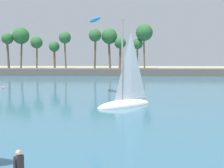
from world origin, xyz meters
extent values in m
cube|color=#386B84|center=(0.00, 56.80, 0.03)|extent=(220.00, 101.33, 0.06)
cube|color=#605B54|center=(0.00, 67.46, 0.90)|extent=(94.70, 6.00, 1.80)
cylinder|color=brown|center=(-25.07, 68.00, 5.94)|extent=(0.88, 0.62, 8.31)
sphere|color=#2D6633|center=(-25.07, 68.00, 10.09)|extent=(4.26, 4.26, 4.26)
cylinder|color=brown|center=(6.13, 66.67, 6.27)|extent=(0.64, 0.72, 8.95)
sphere|color=#2D6633|center=(6.13, 66.67, 10.74)|extent=(4.18, 4.18, 4.18)
cylinder|color=brown|center=(4.51, 67.25, 4.88)|extent=(0.51, 0.42, 6.17)
sphere|color=#2D6633|center=(4.51, 67.25, 7.96)|extent=(2.66, 2.66, 2.66)
cylinder|color=brown|center=(-21.14, 68.16, 5.09)|extent=(0.64, 0.46, 6.59)
sphere|color=#2D6633|center=(-21.14, 68.16, 8.37)|extent=(3.05, 3.05, 3.05)
cylinder|color=brown|center=(0.20, 67.43, 4.99)|extent=(0.73, 0.69, 6.41)
sphere|color=#2D6633|center=(0.20, 67.43, 8.18)|extent=(2.88, 2.88, 2.88)
cylinder|color=brown|center=(-13.73, 67.55, 5.68)|extent=(0.67, 0.41, 7.77)
sphere|color=#2D6633|center=(-13.73, 67.55, 9.56)|extent=(3.02, 3.02, 3.02)
cylinder|color=brown|center=(-6.05, 66.76, 5.93)|extent=(0.76, 0.87, 8.28)
sphere|color=#2D6633|center=(-6.05, 66.76, 10.06)|extent=(3.14, 3.14, 3.14)
cylinder|color=brown|center=(-2.56, 68.37, 5.87)|extent=(0.94, 0.93, 8.17)
sphere|color=#2D6633|center=(-2.56, 68.37, 9.94)|extent=(4.00, 4.00, 4.00)
cylinder|color=brown|center=(-28.17, 67.00, 5.56)|extent=(0.60, 0.95, 7.54)
sphere|color=#2D6633|center=(-28.17, 67.00, 9.32)|extent=(2.91, 2.91, 2.91)
cylinder|color=brown|center=(-16.80, 68.92, 4.58)|extent=(0.52, 0.57, 5.57)
sphere|color=#2D6633|center=(-16.80, 68.92, 7.37)|extent=(2.71, 2.71, 2.71)
cube|color=#23232D|center=(-3.51, 5.21, 1.15)|extent=(0.31, 0.39, 0.58)
sphere|color=tan|center=(-3.51, 5.21, 1.56)|extent=(0.21, 0.21, 0.21)
cylinder|color=#23232D|center=(-3.43, 5.42, 1.11)|extent=(0.09, 0.09, 0.50)
cylinder|color=#23232D|center=(-3.59, 4.99, 1.11)|extent=(0.09, 0.09, 0.50)
ellipsoid|color=white|center=(0.72, 23.64, 0.06)|extent=(6.31, 5.31, 1.28)
cylinder|color=gray|center=(0.46, 23.46, 4.70)|extent=(0.19, 0.19, 8.00)
pyramid|color=silver|center=(1.34, 24.09, 4.10)|extent=(2.44, 1.85, 6.80)
ellipsoid|color=#237FD1|center=(-3.02, 32.48, 9.72)|extent=(2.25, 3.92, 0.90)
camera|label=1|loc=(0.29, -5.05, 5.18)|focal=46.03mm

